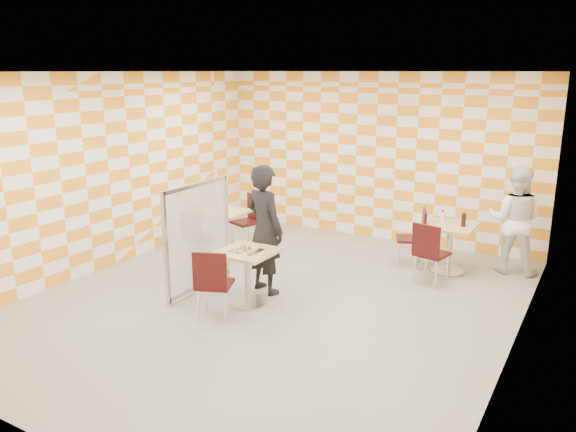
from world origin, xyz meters
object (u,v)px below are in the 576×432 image
object	(u,v)px
main_table	(247,268)
sport_bottle	(443,217)
chair_empty_near	(197,235)
chair_empty_far	(250,216)
chair_second_front	(429,249)
man_dark	(265,229)
second_table	(449,240)
man_white	(515,220)
empty_table	(225,225)
chair_second_side	(417,233)
chair_main_front	(212,280)
soda_bottle	(464,220)
partition	(198,237)

from	to	relation	value
main_table	sport_bottle	bearing A→B (deg)	55.95
chair_empty_near	chair_empty_far	world-z (taller)	same
chair_second_front	man_dark	xyz separation A→B (m)	(-1.90, -1.37, 0.36)
second_table	man_dark	distance (m)	2.91
man_white	empty_table	bearing A→B (deg)	16.23
chair_second_side	empty_table	bearing A→B (deg)	-161.07
chair_empty_far	man_dark	bearing A→B (deg)	-50.22
chair_empty_near	chair_empty_far	xyz separation A→B (m)	(0.06, 1.39, 0.00)
chair_main_front	man_white	xyz separation A→B (m)	(2.86, 3.72, 0.29)
main_table	chair_second_front	size ratio (longest dim) A/B	0.81
chair_empty_near	chair_second_side	bearing A→B (deg)	32.00
empty_table	sport_bottle	distance (m)	3.52
second_table	soda_bottle	size ratio (longest dim) A/B	3.26
empty_table	man_dark	world-z (taller)	man_dark
soda_bottle	man_dark	bearing A→B (deg)	-136.37
sport_bottle	soda_bottle	distance (m)	0.34
chair_empty_near	chair_main_front	bearing A→B (deg)	-45.12
chair_second_front	soda_bottle	bearing A→B (deg)	68.00
empty_table	chair_empty_near	distance (m)	0.81
chair_main_front	empty_table	bearing A→B (deg)	123.24
empty_table	chair_second_side	xyz separation A→B (m)	(2.96, 1.02, 0.04)
partition	chair_empty_far	bearing A→B (deg)	104.72
main_table	partition	size ratio (longest dim) A/B	0.48
man_dark	sport_bottle	size ratio (longest dim) A/B	9.01
chair_second_side	soda_bottle	distance (m)	0.76
chair_empty_near	sport_bottle	distance (m)	3.80
chair_second_side	sport_bottle	xyz separation A→B (m)	(0.36, 0.10, 0.29)
partition	man_dark	size ratio (longest dim) A/B	0.86
chair_empty_near	sport_bottle	world-z (taller)	sport_bottle
main_table	partition	xyz separation A→B (m)	(-0.86, 0.06, 0.28)
chair_main_front	chair_empty_far	bearing A→B (deg)	115.57
chair_second_side	soda_bottle	bearing A→B (deg)	2.70
chair_empty_far	man_white	xyz separation A→B (m)	(4.19, 0.94, 0.29)
main_table	partition	world-z (taller)	partition
man_dark	chair_empty_far	bearing A→B (deg)	-31.17
chair_empty_near	man_white	distance (m)	4.86
main_table	chair_empty_far	world-z (taller)	chair_empty_far
empty_table	chair_second_side	size ratio (longest dim) A/B	0.81
empty_table	chair_empty_near	world-z (taller)	chair_empty_near
chair_second_front	man_white	size ratio (longest dim) A/B	0.56
chair_second_front	chair_empty_near	bearing A→B (deg)	-161.18
second_table	chair_empty_near	bearing A→B (deg)	-152.00
second_table	partition	world-z (taller)	partition
chair_empty_near	partition	size ratio (longest dim) A/B	0.60
main_table	man_dark	size ratio (longest dim) A/B	0.42
chair_second_side	chair_empty_near	xyz separation A→B (m)	(-2.91, -1.82, 0.00)
partition	sport_bottle	size ratio (longest dim) A/B	7.75
chair_second_side	chair_empty_near	world-z (taller)	same
chair_main_front	chair_second_side	distance (m)	3.56
main_table	man_white	size ratio (longest dim) A/B	0.45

